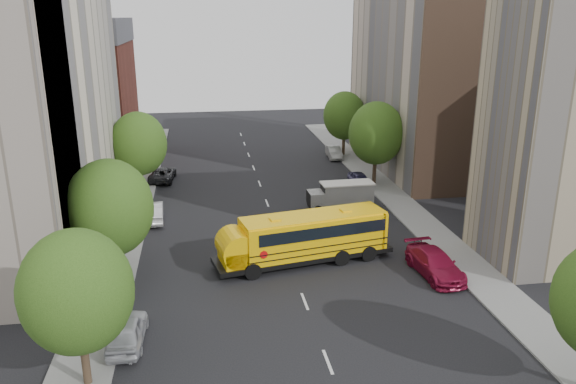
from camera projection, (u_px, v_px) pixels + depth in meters
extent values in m
plane|color=black|center=(284.00, 247.00, 39.97)|extent=(120.00, 120.00, 0.00)
cube|color=slate|center=(126.00, 230.00, 42.95)|extent=(3.00, 80.00, 0.12)
cube|color=slate|center=(412.00, 214.00, 46.38)|extent=(3.00, 80.00, 0.12)
cube|color=silver|center=(267.00, 203.00, 49.39)|extent=(0.15, 64.00, 0.01)
cube|color=beige|center=(21.00, 101.00, 39.91)|extent=(10.00, 26.00, 20.00)
cube|color=maroon|center=(84.00, 103.00, 61.69)|extent=(10.00, 15.00, 13.00)
cube|color=tan|center=(572.00, 135.00, 35.85)|extent=(10.00, 7.00, 17.00)
cube|color=#C5B099|center=(425.00, 83.00, 58.77)|extent=(10.00, 22.00, 18.00)
cube|color=brown|center=(474.00, 98.00, 48.41)|extent=(10.10, 0.30, 18.00)
cylinder|color=yellow|center=(485.00, 0.00, 65.22)|extent=(1.00, 1.00, 35.00)
cylinder|color=#38281C|center=(85.00, 359.00, 24.74)|extent=(0.36, 0.36, 2.70)
ellipsoid|color=#244111|center=(77.00, 291.00, 23.75)|extent=(4.80, 4.80, 5.52)
cylinder|color=#38281C|center=(115.00, 262.00, 34.13)|extent=(0.36, 0.36, 2.88)
ellipsoid|color=#244111|center=(110.00, 208.00, 33.07)|extent=(5.12, 5.12, 5.89)
cylinder|color=#38281C|center=(142.00, 181.00, 51.09)|extent=(0.36, 0.36, 2.81)
ellipsoid|color=#244111|center=(139.00, 144.00, 50.05)|extent=(4.99, 4.99, 5.74)
cylinder|color=#38281C|center=(374.00, 170.00, 54.35)|extent=(0.36, 0.36, 2.95)
ellipsoid|color=#244111|center=(376.00, 133.00, 53.26)|extent=(5.25, 5.25, 6.04)
cylinder|color=#38281C|center=(344.00, 144.00, 65.68)|extent=(0.36, 0.36, 2.74)
ellipsoid|color=#244111|center=(344.00, 116.00, 64.67)|extent=(4.86, 4.86, 5.59)
cube|color=black|center=(304.00, 254.00, 37.37)|extent=(12.30, 4.96, 0.32)
cube|color=#FFC005|center=(314.00, 233.00, 37.20)|extent=(9.98, 4.46, 2.47)
cube|color=#FFC005|center=(231.00, 256.00, 35.58)|extent=(2.36, 2.79, 1.07)
cube|color=black|center=(248.00, 235.00, 35.55)|extent=(0.99, 2.52, 1.29)
cube|color=#FFC005|center=(315.00, 216.00, 36.82)|extent=(9.94, 4.25, 0.15)
cube|color=black|center=(317.00, 226.00, 37.10)|extent=(9.15, 4.36, 0.80)
cube|color=black|center=(314.00, 245.00, 37.46)|extent=(9.99, 4.53, 0.06)
cube|color=black|center=(314.00, 239.00, 37.33)|extent=(9.99, 4.53, 0.06)
cube|color=#FFC005|center=(379.00, 224.00, 38.78)|extent=(0.67, 2.66, 2.47)
cube|color=#FFC005|center=(273.00, 219.00, 35.84)|extent=(0.75, 0.75, 0.11)
cube|color=#FFC005|center=(349.00, 210.00, 37.59)|extent=(0.75, 0.75, 0.11)
cylinder|color=#FFC005|center=(231.00, 248.00, 35.41)|extent=(2.68, 2.85, 2.25)
cylinder|color=red|center=(261.00, 256.00, 34.65)|extent=(0.53, 0.14, 0.54)
cylinder|color=black|center=(249.00, 273.00, 34.83)|extent=(1.11, 0.52, 1.07)
cylinder|color=black|center=(238.00, 256.00, 37.23)|extent=(1.11, 0.52, 1.07)
cylinder|color=black|center=(344.00, 258.00, 36.96)|extent=(1.11, 0.52, 1.07)
cylinder|color=black|center=(328.00, 243.00, 39.36)|extent=(1.11, 0.52, 1.07)
cylinder|color=black|center=(373.00, 253.00, 37.65)|extent=(1.11, 0.52, 1.07)
cylinder|color=black|center=(355.00, 239.00, 40.05)|extent=(1.11, 0.52, 1.07)
cube|color=black|center=(341.00, 204.00, 47.62)|extent=(5.61, 2.02, 0.28)
cube|color=white|center=(347.00, 193.00, 47.41)|extent=(4.31, 1.89, 1.67)
cube|color=white|center=(318.00, 198.00, 47.05)|extent=(1.35, 1.80, 1.11)
cube|color=silver|center=(347.00, 183.00, 47.14)|extent=(4.50, 1.99, 0.11)
cylinder|color=black|center=(320.00, 210.00, 46.41)|extent=(0.78, 0.26, 0.78)
cylinder|color=black|center=(315.00, 203.00, 48.15)|extent=(0.78, 0.26, 0.78)
cylinder|color=black|center=(346.00, 208.00, 46.81)|extent=(0.78, 0.26, 0.78)
cylinder|color=black|center=(340.00, 202.00, 48.54)|extent=(0.78, 0.26, 0.78)
cylinder|color=black|center=(369.00, 207.00, 47.17)|extent=(0.78, 0.26, 0.78)
cylinder|color=black|center=(363.00, 200.00, 48.91)|extent=(0.78, 0.26, 0.78)
imported|color=#AEAFB5|center=(127.00, 331.00, 28.05)|extent=(1.89, 4.37, 1.47)
imported|color=silver|center=(153.00, 212.00, 44.93)|extent=(1.88, 4.74, 1.53)
imported|color=black|center=(162.00, 174.00, 55.89)|extent=(2.72, 5.10, 1.36)
imported|color=maroon|center=(435.00, 264.00, 35.53)|extent=(2.65, 5.56, 1.56)
imported|color=#39345B|center=(360.00, 179.00, 54.14)|extent=(1.81, 3.88, 1.28)
imported|color=gray|center=(334.00, 152.00, 64.61)|extent=(1.60, 4.15, 1.35)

